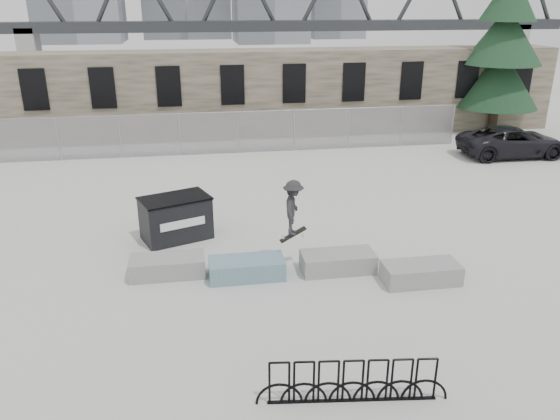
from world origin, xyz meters
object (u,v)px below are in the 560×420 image
at_px(skateboarder, 293,208).
at_px(suv, 513,142).
at_px(planter_center_right, 338,261).
at_px(planter_center_left, 247,268).
at_px(spruce_tree, 504,42).
at_px(planter_far_left, 167,265).
at_px(dumpster, 176,218).
at_px(bike_rack, 353,382).
at_px(planter_offset, 421,272).

bearing_deg(skateboarder, suv, -35.17).
bearing_deg(planter_center_right, planter_center_left, 179.60).
distance_m(spruce_tree, suv, 6.70).
height_order(planter_far_left, dumpster, dumpster).
xyz_separation_m(planter_center_left, spruce_tree, (15.46, 15.05, 4.55)).
relative_size(planter_far_left, spruce_tree, 0.17).
xyz_separation_m(planter_center_left, suv, (13.70, 10.09, 0.42)).
bearing_deg(spruce_tree, bike_rack, -124.80).
bearing_deg(skateboarder, dumpster, 70.06).
distance_m(suv, skateboarder, 15.69).
bearing_deg(planter_far_left, planter_offset, -12.59).
bearing_deg(skateboarder, planter_offset, -98.22).
height_order(planter_center_left, suv, suv).
distance_m(planter_center_right, bike_rack, 5.25).
relative_size(planter_far_left, planter_center_left, 1.00).
distance_m(planter_far_left, skateboarder, 3.73).
xyz_separation_m(planter_far_left, bike_rack, (3.52, -5.62, 0.15)).
relative_size(bike_rack, suv, 0.71).
bearing_deg(planter_center_right, skateboarder, 157.00).
height_order(planter_offset, suv, suv).
bearing_deg(spruce_tree, planter_center_left, -135.77).
relative_size(planter_far_left, dumpster, 0.85).
xyz_separation_m(spruce_tree, suv, (-1.76, -4.96, -4.13)).
height_order(planter_far_left, bike_rack, bike_rack).
bearing_deg(bike_rack, suv, 51.14).
bearing_deg(planter_offset, planter_center_left, 167.40).
bearing_deg(spruce_tree, skateboarder, -134.10).
bearing_deg(dumpster, planter_center_left, -77.67).
height_order(bike_rack, suv, suv).
relative_size(planter_center_left, bike_rack, 0.56).
xyz_separation_m(spruce_tree, skateboarder, (-14.12, -14.57, -3.10)).
xyz_separation_m(planter_center_right, spruce_tree, (12.95, 15.07, 4.55)).
relative_size(planter_center_left, suv, 0.40).
relative_size(planter_center_right, suv, 0.40).
bearing_deg(bike_rack, planter_offset, 53.46).
height_order(planter_center_left, dumpster, dumpster).
height_order(planter_offset, bike_rack, bike_rack).
distance_m(planter_center_left, skateboarder, 2.03).
xyz_separation_m(bike_rack, spruce_tree, (14.04, 20.20, 4.40)).
xyz_separation_m(planter_offset, dumpster, (-6.38, 3.91, 0.40)).
height_order(planter_center_left, bike_rack, bike_rack).
distance_m(planter_center_left, bike_rack, 5.35).
bearing_deg(planter_center_left, skateboarder, 19.60).
bearing_deg(planter_offset, planter_center_right, 153.58).
bearing_deg(bike_rack, dumpster, 112.33).
relative_size(bike_rack, spruce_tree, 0.31).
bearing_deg(planter_center_left, bike_rack, -74.59).
height_order(planter_center_left, spruce_tree, spruce_tree).
bearing_deg(bike_rack, planter_center_right, 78.05).
relative_size(planter_far_left, bike_rack, 0.56).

